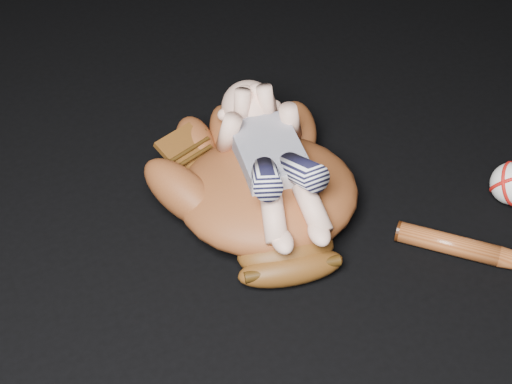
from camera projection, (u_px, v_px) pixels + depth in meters
baseball_glove at (268, 186)px, 1.43m from camera, size 0.51×0.56×0.15m
newborn_baby at (274, 158)px, 1.39m from camera, size 0.26×0.43×0.16m
baseball_bat at (512, 260)px, 1.37m from camera, size 0.30×0.32×0.04m
baseball at (512, 184)px, 1.48m from camera, size 0.09×0.09×0.08m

